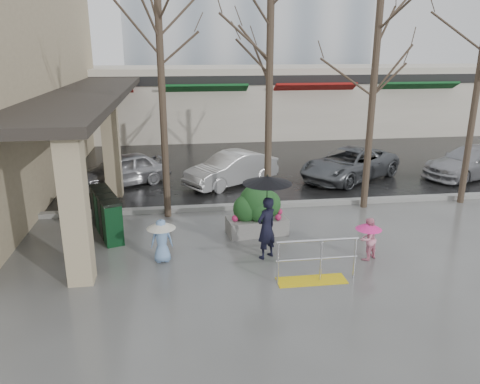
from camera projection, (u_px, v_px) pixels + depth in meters
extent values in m
plane|color=#51514F|center=(248.00, 261.00, 11.70)|extent=(120.00, 120.00, 0.00)
cube|color=black|center=(199.00, 124.00, 32.50)|extent=(120.00, 36.00, 0.01)
cube|color=gray|center=(229.00, 207.00, 15.46)|extent=(120.00, 0.30, 0.15)
cube|color=#2D2823|center=(89.00, 89.00, 17.55)|extent=(2.80, 18.00, 0.25)
cube|color=tan|center=(75.00, 209.00, 10.19)|extent=(0.55, 0.55, 3.50)
cube|color=tan|center=(111.00, 148.00, 16.34)|extent=(0.55, 0.55, 3.50)
cube|color=beige|center=(235.00, 101.00, 28.38)|extent=(34.00, 6.00, 4.00)
cube|color=maroon|center=(90.00, 93.00, 24.34)|extent=(4.50, 1.68, 0.87)
cube|color=#0F4C1E|center=(205.00, 91.00, 25.13)|extent=(4.50, 1.68, 0.87)
cube|color=maroon|center=(313.00, 90.00, 25.91)|extent=(4.50, 1.68, 0.87)
cube|color=#0F4C1E|center=(415.00, 88.00, 26.70)|extent=(4.50, 1.68, 0.87)
cube|color=black|center=(242.00, 80.00, 25.22)|extent=(34.00, 0.35, 0.50)
cube|color=yellow|center=(311.00, 280.00, 10.73)|extent=(1.60, 0.50, 0.02)
cylinder|color=silver|center=(278.00, 263.00, 10.48)|extent=(0.05, 0.05, 1.00)
cylinder|color=silver|center=(321.00, 260.00, 10.61)|extent=(0.05, 0.05, 1.00)
cylinder|color=silver|center=(355.00, 258.00, 10.72)|extent=(0.05, 0.05, 1.00)
cylinder|color=silver|center=(318.00, 240.00, 10.45)|extent=(1.90, 0.06, 0.06)
cylinder|color=silver|center=(317.00, 259.00, 10.58)|extent=(1.90, 0.04, 0.04)
cylinder|color=#382B21|center=(163.00, 108.00, 13.82)|extent=(0.22, 0.22, 6.80)
cylinder|color=#382B21|center=(269.00, 103.00, 14.22)|extent=(0.22, 0.22, 7.00)
cylinder|color=#382B21|center=(372.00, 109.00, 14.72)|extent=(0.22, 0.22, 6.50)
cylinder|color=#382B21|center=(476.00, 97.00, 15.08)|extent=(0.22, 0.22, 7.20)
imported|color=black|center=(266.00, 228.00, 11.69)|extent=(0.70, 0.65, 1.61)
cylinder|color=black|center=(267.00, 196.00, 11.45)|extent=(0.02, 0.02, 1.02)
cone|color=black|center=(267.00, 180.00, 11.32)|extent=(1.23, 1.23, 0.18)
sphere|color=black|center=(267.00, 175.00, 11.29)|extent=(0.05, 0.05, 0.05)
imported|color=pink|center=(368.00, 239.00, 11.68)|extent=(0.67, 0.63, 1.10)
cylinder|color=black|center=(368.00, 231.00, 11.62)|extent=(0.02, 0.02, 0.47)
cone|color=#F4268A|center=(369.00, 226.00, 11.58)|extent=(0.66, 0.66, 0.18)
sphere|color=black|center=(369.00, 222.00, 11.55)|extent=(0.05, 0.05, 0.05)
imported|color=#7299CB|center=(162.00, 241.00, 11.55)|extent=(0.56, 0.39, 1.10)
cylinder|color=black|center=(161.00, 231.00, 11.47)|extent=(0.02, 0.02, 0.52)
cone|color=beige|center=(161.00, 225.00, 11.42)|extent=(0.72, 0.72, 0.18)
sphere|color=black|center=(161.00, 221.00, 11.39)|extent=(0.05, 0.05, 0.05)
cube|color=slate|center=(257.00, 226.00, 13.41)|extent=(1.76, 1.02, 0.47)
ellipsoid|color=#15421E|center=(257.00, 203.00, 13.20)|extent=(1.03, 0.92, 1.08)
sphere|color=#15421E|center=(246.00, 208.00, 13.11)|extent=(0.74, 0.74, 0.74)
sphere|color=#15421E|center=(267.00, 204.00, 13.41)|extent=(0.78, 0.78, 0.78)
cube|color=#0C3519|center=(113.00, 225.00, 12.56)|extent=(0.58, 0.58, 1.12)
cube|color=black|center=(111.00, 203.00, 12.38)|extent=(0.62, 0.62, 0.08)
cube|color=black|center=(108.00, 218.00, 13.04)|extent=(0.58, 0.58, 1.12)
cube|color=black|center=(107.00, 197.00, 12.86)|extent=(0.62, 0.62, 0.08)
cube|color=#0C381F|center=(104.00, 212.00, 13.52)|extent=(0.58, 0.58, 1.12)
cube|color=black|center=(102.00, 192.00, 13.33)|extent=(0.62, 0.62, 0.08)
cube|color=black|center=(101.00, 207.00, 14.00)|extent=(0.58, 0.58, 1.12)
cube|color=black|center=(99.00, 187.00, 13.81)|extent=(0.62, 0.62, 0.08)
imported|color=#A2A2A6|center=(121.00, 170.00, 17.89)|extent=(3.96, 3.05, 1.26)
imported|color=silver|center=(232.00, 169.00, 18.03)|extent=(3.94, 3.19, 1.26)
imported|color=#595C60|center=(349.00, 164.00, 18.78)|extent=(4.94, 4.24, 1.26)
imported|color=#9D9DA1|center=(471.00, 162.00, 19.11)|extent=(4.68, 3.06, 1.26)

